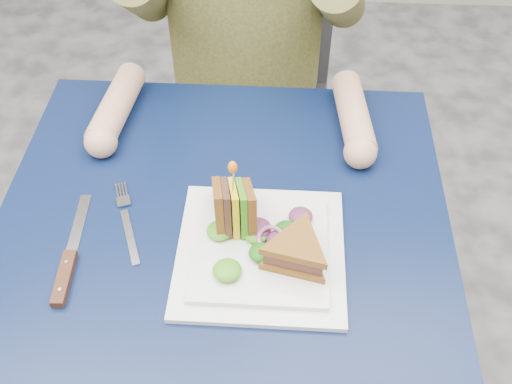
# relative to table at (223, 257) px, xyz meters

# --- Properties ---
(table) EXTENTS (0.75, 0.75, 0.73)m
(table) POSITION_rel_table_xyz_m (0.00, 0.00, 0.00)
(table) COLOR black
(table) RESTS_ON ground
(chair) EXTENTS (0.42, 0.40, 0.93)m
(chair) POSITION_rel_table_xyz_m (0.00, 0.65, -0.11)
(chair) COLOR #47474C
(chair) RESTS_ON ground
(plate) EXTENTS (0.26, 0.26, 0.02)m
(plate) POSITION_rel_table_xyz_m (0.07, -0.05, 0.09)
(plate) COLOR white
(plate) RESTS_ON table
(sandwich_flat) EXTENTS (0.14, 0.14, 0.05)m
(sandwich_flat) POSITION_rel_table_xyz_m (0.12, -0.07, 0.12)
(sandwich_flat) COLOR brown
(sandwich_flat) RESTS_ON plate
(sandwich_upright) EXTENTS (0.09, 0.14, 0.14)m
(sandwich_upright) POSITION_rel_table_xyz_m (0.02, -0.00, 0.13)
(sandwich_upright) COLOR brown
(sandwich_upright) RESTS_ON plate
(fork) EXTENTS (0.07, 0.17, 0.01)m
(fork) POSITION_rel_table_xyz_m (-0.15, -0.00, 0.08)
(fork) COLOR silver
(fork) RESTS_ON table
(knife) EXTENTS (0.03, 0.22, 0.02)m
(knife) POSITION_rel_table_xyz_m (-0.23, -0.10, 0.09)
(knife) COLOR silver
(knife) RESTS_ON table
(toothpick) EXTENTS (0.01, 0.01, 0.06)m
(toothpick) POSITION_rel_table_xyz_m (0.02, -0.00, 0.20)
(toothpick) COLOR tan
(toothpick) RESTS_ON sandwich_upright
(toothpick_frill) EXTENTS (0.01, 0.01, 0.02)m
(toothpick_frill) POSITION_rel_table_xyz_m (0.02, -0.00, 0.23)
(toothpick_frill) COLOR orange
(toothpick_frill) RESTS_ON sandwich_upright
(lettuce_spill) EXTENTS (0.15, 0.13, 0.02)m
(lettuce_spill) POSITION_rel_table_xyz_m (0.07, -0.04, 0.11)
(lettuce_spill) COLOR #337A14
(lettuce_spill) RESTS_ON plate
(onion_ring) EXTENTS (0.04, 0.04, 0.02)m
(onion_ring) POSITION_rel_table_xyz_m (0.08, -0.04, 0.11)
(onion_ring) COLOR #9E4C7A
(onion_ring) RESTS_ON plate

